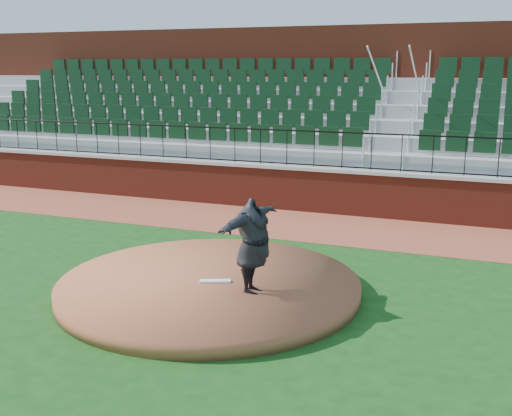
# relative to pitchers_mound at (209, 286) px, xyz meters

# --- Properties ---
(ground) EXTENTS (90.00, 90.00, 0.00)m
(ground) POSITION_rel_pitchers_mound_xyz_m (0.32, 0.02, -0.12)
(ground) COLOR #123F12
(ground) RESTS_ON ground
(warning_track) EXTENTS (34.00, 3.20, 0.01)m
(warning_track) POSITION_rel_pitchers_mound_xyz_m (0.32, 5.42, -0.12)
(warning_track) COLOR brown
(warning_track) RESTS_ON ground
(field_wall) EXTENTS (34.00, 0.35, 1.20)m
(field_wall) POSITION_rel_pitchers_mound_xyz_m (0.32, 7.02, 0.47)
(field_wall) COLOR maroon
(field_wall) RESTS_ON ground
(wall_cap) EXTENTS (34.00, 0.45, 0.10)m
(wall_cap) POSITION_rel_pitchers_mound_xyz_m (0.32, 7.02, 1.12)
(wall_cap) COLOR #B7B7B7
(wall_cap) RESTS_ON field_wall
(wall_railing) EXTENTS (34.00, 0.05, 1.00)m
(wall_railing) POSITION_rel_pitchers_mound_xyz_m (0.32, 7.02, 1.67)
(wall_railing) COLOR black
(wall_railing) RESTS_ON wall_cap
(seating_stands) EXTENTS (34.00, 5.10, 4.60)m
(seating_stands) POSITION_rel_pitchers_mound_xyz_m (0.32, 9.75, 2.18)
(seating_stands) COLOR gray
(seating_stands) RESTS_ON ground
(concourse_wall) EXTENTS (34.00, 0.50, 5.50)m
(concourse_wall) POSITION_rel_pitchers_mound_xyz_m (0.32, 12.55, 2.62)
(concourse_wall) COLOR maroon
(concourse_wall) RESTS_ON ground
(pitchers_mound) EXTENTS (5.52, 5.52, 0.25)m
(pitchers_mound) POSITION_rel_pitchers_mound_xyz_m (0.00, 0.00, 0.00)
(pitchers_mound) COLOR brown
(pitchers_mound) RESTS_ON ground
(pitching_rubber) EXTENTS (0.57, 0.35, 0.04)m
(pitching_rubber) POSITION_rel_pitchers_mound_xyz_m (0.16, -0.09, 0.14)
(pitching_rubber) COLOR white
(pitching_rubber) RESTS_ON pitchers_mound
(pitcher) EXTENTS (0.69, 2.08, 1.66)m
(pitcher) POSITION_rel_pitchers_mound_xyz_m (0.98, -0.29, 0.96)
(pitcher) COLOR black
(pitcher) RESTS_ON pitchers_mound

